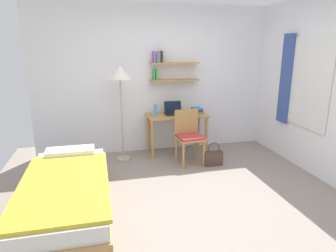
% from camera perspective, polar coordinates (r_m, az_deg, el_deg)
% --- Properties ---
extents(ground_plane, '(5.28, 5.28, 0.00)m').
position_cam_1_polar(ground_plane, '(3.92, 4.79, -13.85)').
color(ground_plane, gray).
extents(wall_back, '(4.40, 0.27, 2.60)m').
position_cam_1_polar(wall_back, '(5.41, -1.63, 8.91)').
color(wall_back, white).
rests_on(wall_back, ground_plane).
extents(bed, '(0.93, 2.05, 0.54)m').
position_cam_1_polar(bed, '(3.66, -18.76, -12.68)').
color(bed, '#B2844C').
rests_on(bed, ground_plane).
extents(desk, '(1.06, 0.52, 0.72)m').
position_cam_1_polar(desk, '(5.29, 1.71, 0.78)').
color(desk, '#B2844C').
rests_on(desk, ground_plane).
extents(desk_chair, '(0.45, 0.44, 0.88)m').
position_cam_1_polar(desk_chair, '(4.89, 4.02, -1.58)').
color(desk_chair, '#B2844C').
rests_on(desk_chair, ground_plane).
extents(standing_lamp, '(0.36, 0.36, 1.60)m').
position_cam_1_polar(standing_lamp, '(4.89, -9.15, 9.04)').
color(standing_lamp, '#B2A893').
rests_on(standing_lamp, ground_plane).
extents(laptop, '(0.32, 0.23, 0.22)m').
position_cam_1_polar(laptop, '(5.28, 1.03, 2.92)').
color(laptop, black).
rests_on(laptop, desk).
extents(water_bottle, '(0.06, 0.06, 0.20)m').
position_cam_1_polar(water_bottle, '(5.12, -2.43, 3.01)').
color(water_bottle, '#4C99DB').
rests_on(water_bottle, desk).
extents(book_stack, '(0.17, 0.24, 0.10)m').
position_cam_1_polar(book_stack, '(5.38, 5.59, 3.03)').
color(book_stack, '#4CA856').
rests_on(book_stack, desk).
extents(handbag, '(0.30, 0.11, 0.39)m').
position_cam_1_polar(handbag, '(4.92, 8.66, -6.02)').
color(handbag, '#4C382D').
rests_on(handbag, ground_plane).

